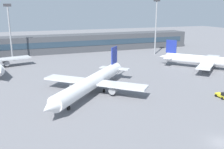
# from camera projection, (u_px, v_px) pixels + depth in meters

# --- Properties ---
(ground_plane) EXTENTS (400.00, 400.00, 0.00)m
(ground_plane) POSITION_uv_depth(u_px,v_px,m) (128.00, 82.00, 80.20)
(ground_plane) COLOR slate
(terminal_building) EXTENTS (127.72, 12.13, 9.00)m
(terminal_building) POSITION_uv_depth(u_px,v_px,m) (79.00, 43.00, 136.43)
(terminal_building) COLOR #3F4247
(terminal_building) RESTS_ON ground_plane
(airplane_near) EXTENTS (32.00, 33.79, 10.64)m
(airplane_near) POSITION_uv_depth(u_px,v_px,m) (92.00, 82.00, 68.48)
(airplane_near) COLOR silver
(airplane_near) RESTS_ON ground_plane
(airplane_mid) EXTENTS (30.08, 33.62, 10.32)m
(airplane_mid) POSITION_uv_depth(u_px,v_px,m) (212.00, 61.00, 96.08)
(airplane_mid) COLOR white
(airplane_mid) RESTS_ON ground_plane
(baggage_tug_yellow) EXTENTS (1.98, 3.68, 1.75)m
(baggage_tug_yellow) POSITION_uv_depth(u_px,v_px,m) (222.00, 95.00, 65.72)
(baggage_tug_yellow) COLOR yellow
(baggage_tug_yellow) RESTS_ON ground_plane
(floodlight_tower_west) EXTENTS (3.20, 0.80, 24.59)m
(floodlight_tower_west) POSITION_uv_depth(u_px,v_px,m) (10.00, 28.00, 109.37)
(floodlight_tower_west) COLOR gray
(floodlight_tower_west) RESTS_ON ground_plane
(floodlight_tower_east) EXTENTS (3.20, 0.80, 27.08)m
(floodlight_tower_east) POSITION_uv_depth(u_px,v_px,m) (156.00, 23.00, 124.54)
(floodlight_tower_east) COLOR gray
(floodlight_tower_east) RESTS_ON ground_plane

